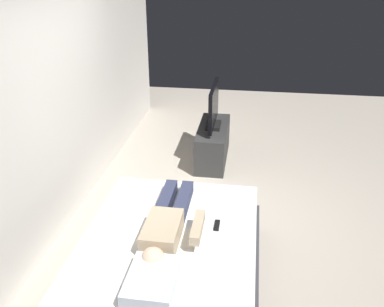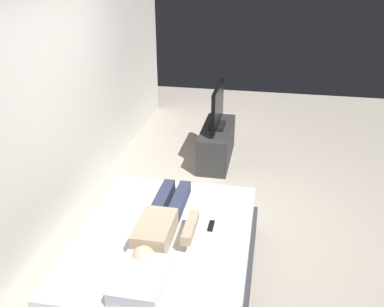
# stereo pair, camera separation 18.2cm
# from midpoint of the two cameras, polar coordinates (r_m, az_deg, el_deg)

# --- Properties ---
(ground_plane) EXTENTS (10.00, 10.00, 0.00)m
(ground_plane) POSITION_cam_midpoint_polar(r_m,az_deg,el_deg) (4.69, 1.86, -9.45)
(ground_plane) COLOR #ADA393
(back_wall) EXTENTS (6.40, 0.10, 2.80)m
(back_wall) POSITION_cam_midpoint_polar(r_m,az_deg,el_deg) (4.86, -16.96, 9.08)
(back_wall) COLOR silver
(back_wall) RESTS_ON ground
(bed) EXTENTS (1.90, 1.52, 0.54)m
(bed) POSITION_cam_midpoint_polar(r_m,az_deg,el_deg) (3.79, -4.35, -14.22)
(bed) COLOR #333338
(bed) RESTS_ON ground
(pillow) EXTENTS (0.48, 0.34, 0.12)m
(pillow) POSITION_cam_midpoint_polar(r_m,az_deg,el_deg) (3.11, -7.16, -16.74)
(pillow) COLOR white
(pillow) RESTS_ON bed
(person) EXTENTS (1.26, 0.46, 0.18)m
(person) POSITION_cam_midpoint_polar(r_m,az_deg,el_deg) (3.60, -4.81, -9.50)
(person) COLOR tan
(person) RESTS_ON bed
(remote) EXTENTS (0.15, 0.04, 0.02)m
(remote) POSITION_cam_midpoint_polar(r_m,az_deg,el_deg) (3.71, 1.95, -9.65)
(remote) COLOR black
(remote) RESTS_ON bed
(tv_stand) EXTENTS (1.10, 0.40, 0.50)m
(tv_stand) POSITION_cam_midpoint_polar(r_m,az_deg,el_deg) (5.96, 1.93, 1.36)
(tv_stand) COLOR #2D2D2D
(tv_stand) RESTS_ON ground
(tv) EXTENTS (0.88, 0.20, 0.59)m
(tv) POSITION_cam_midpoint_polar(r_m,az_deg,el_deg) (5.76, 2.01, 6.22)
(tv) COLOR black
(tv) RESTS_ON tv_stand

